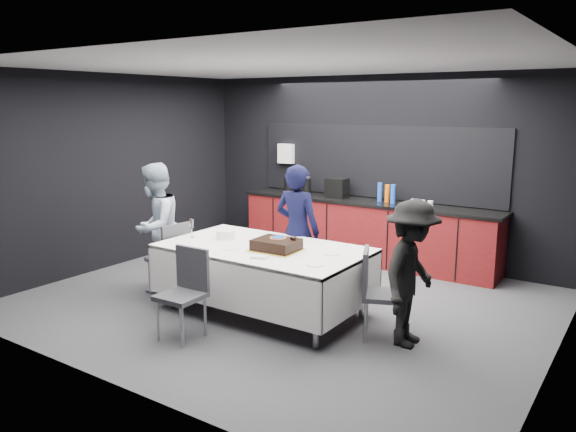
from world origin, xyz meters
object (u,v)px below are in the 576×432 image
object	(u,v)px
cake_assembly	(276,245)
champagne_flute	(192,224)
person_left	(156,227)
person_right	(411,274)
plate_stack	(226,234)
chair_near	(186,286)
person_center	(297,231)
chair_right	(376,287)
chair_left	(172,253)
party_table	(263,258)

from	to	relation	value
cake_assembly	champagne_flute	xyz separation A→B (m)	(-1.21, -0.06, 0.09)
person_left	person_right	xyz separation A→B (m)	(3.38, 0.18, -0.08)
plate_stack	chair_near	xyz separation A→B (m)	(0.35, -1.05, -0.30)
champagne_flute	chair_near	size ratio (longest dim) A/B	0.24
chair_near	person_center	world-z (taller)	person_center
champagne_flute	chair_right	world-z (taller)	champagne_flute
chair_near	chair_left	bearing A→B (deg)	141.53
cake_assembly	chair_right	size ratio (longest dim) A/B	0.56
person_left	plate_stack	bearing A→B (deg)	79.47
chair_left	person_right	size ratio (longest dim) A/B	0.63
chair_near	person_center	size ratio (longest dim) A/B	0.56
party_table	person_right	bearing A→B (deg)	3.24
person_left	party_table	bearing A→B (deg)	74.31
chair_near	person_center	xyz separation A→B (m)	(0.24, 1.72, 0.29)
person_center	person_right	size ratio (longest dim) A/B	1.12
champagne_flute	chair_right	bearing A→B (deg)	4.73
plate_stack	champagne_flute	world-z (taller)	champagne_flute
person_right	person_center	bearing A→B (deg)	67.90
party_table	chair_near	size ratio (longest dim) A/B	2.51
chair_right	person_center	size ratio (longest dim) A/B	0.56
champagne_flute	chair_left	distance (m)	0.52
party_table	plate_stack	size ratio (longest dim) A/B	10.31
chair_left	party_table	bearing A→B (deg)	6.65
plate_stack	person_right	world-z (taller)	person_right
chair_right	chair_near	bearing A→B (deg)	-146.77
chair_right	person_center	bearing A→B (deg)	154.52
party_table	chair_near	world-z (taller)	chair_near
cake_assembly	champagne_flute	distance (m)	1.21
person_left	cake_assembly	bearing A→B (deg)	72.23
cake_assembly	chair_right	xyz separation A→B (m)	(1.14, 0.13, -0.31)
person_right	party_table	bearing A→B (deg)	91.17
cake_assembly	chair_left	xyz separation A→B (m)	(-1.53, -0.10, -0.31)
champagne_flute	person_right	world-z (taller)	person_right
party_table	cake_assembly	distance (m)	0.31
chair_left	person_center	world-z (taller)	person_center
chair_left	chair_near	world-z (taller)	same
party_table	person_right	xyz separation A→B (m)	(1.73, 0.10, 0.09)
person_left	person_right	distance (m)	3.38
person_center	champagne_flute	bearing A→B (deg)	40.29
cake_assembly	person_left	bearing A→B (deg)	-179.11
person_left	person_right	world-z (taller)	person_left
cake_assembly	chair_near	world-z (taller)	cake_assembly
party_table	person_center	world-z (taller)	person_center
chair_right	person_left	size ratio (longest dim) A/B	0.56
person_left	person_center	bearing A→B (deg)	97.98
chair_right	chair_near	world-z (taller)	same
plate_stack	person_left	xyz separation A→B (m)	(-1.04, -0.15, -0.01)
champagne_flute	cake_assembly	bearing A→B (deg)	3.00
plate_stack	chair_right	xyz separation A→B (m)	(1.98, 0.01, -0.30)
plate_stack	chair_left	bearing A→B (deg)	-162.89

